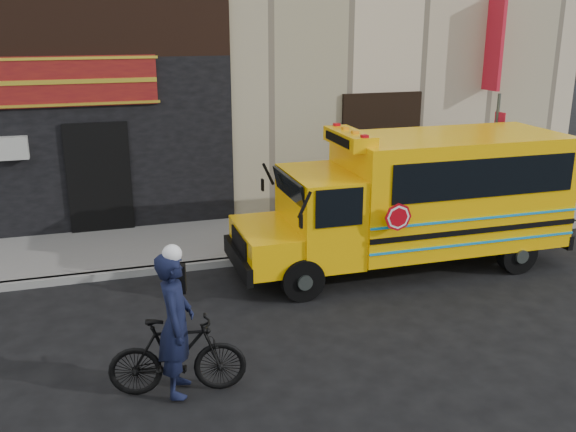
% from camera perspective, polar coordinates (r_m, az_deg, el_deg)
% --- Properties ---
extents(ground, '(120.00, 120.00, 0.00)m').
position_cam_1_polar(ground, '(11.49, 1.17, -8.54)').
color(ground, black).
rests_on(ground, ground).
extents(curb, '(40.00, 0.20, 0.15)m').
position_cam_1_polar(curb, '(13.75, -2.23, -3.76)').
color(curb, gray).
rests_on(curb, ground).
extents(sidewalk, '(40.00, 3.00, 0.15)m').
position_cam_1_polar(sidewalk, '(15.12, -3.70, -1.82)').
color(sidewalk, slate).
rests_on(sidewalk, ground).
extents(school_bus, '(6.91, 2.42, 2.92)m').
position_cam_1_polar(school_bus, '(13.36, 11.64, 1.73)').
color(school_bus, black).
rests_on(school_bus, ground).
extents(sign_pole, '(0.11, 0.29, 3.34)m').
position_cam_1_polar(sign_pole, '(15.90, 17.84, 4.91)').
color(sign_pole, '#444C48').
rests_on(sign_pole, ground).
extents(bicycle, '(1.95, 0.85, 1.13)m').
position_cam_1_polar(bicycle, '(9.10, -9.80, -12.15)').
color(bicycle, black).
rests_on(bicycle, ground).
extents(cyclist, '(0.64, 0.83, 2.04)m').
position_cam_1_polar(cyclist, '(8.85, -9.92, -9.72)').
color(cyclist, black).
rests_on(cyclist, ground).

